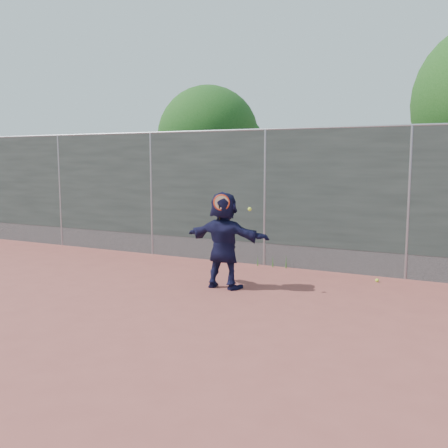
% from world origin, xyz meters
% --- Properties ---
extents(ground, '(80.00, 80.00, 0.00)m').
position_xyz_m(ground, '(0.00, 0.00, 0.00)').
color(ground, '#9E4C42').
rests_on(ground, ground).
extents(player, '(1.66, 0.58, 1.78)m').
position_xyz_m(player, '(0.07, 1.31, 0.89)').
color(player, '#131436').
rests_on(player, ground).
extents(ball_ground, '(0.07, 0.07, 0.07)m').
position_xyz_m(ball_ground, '(2.54, 2.99, 0.03)').
color(ball_ground, '#CFF736').
rests_on(ball_ground, ground).
extents(fence, '(20.00, 0.06, 3.03)m').
position_xyz_m(fence, '(-0.00, 3.50, 1.58)').
color(fence, '#38423D').
rests_on(fence, ground).
extents(swing_action, '(0.69, 0.16, 0.51)m').
position_xyz_m(swing_action, '(0.17, 1.12, 1.57)').
color(swing_action, red).
rests_on(swing_action, ground).
extents(tree_left, '(3.15, 3.00, 4.53)m').
position_xyz_m(tree_left, '(-2.85, 6.55, 2.94)').
color(tree_left, '#382314').
rests_on(tree_left, ground).
extents(weed_clump, '(0.68, 0.07, 0.30)m').
position_xyz_m(weed_clump, '(0.29, 3.38, 0.13)').
color(weed_clump, '#387226').
rests_on(weed_clump, ground).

